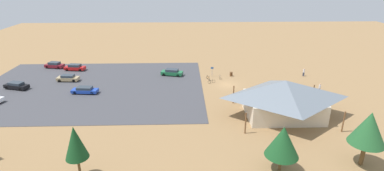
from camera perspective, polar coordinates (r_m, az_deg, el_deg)
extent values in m
plane|color=#937047|center=(60.85, 6.72, 0.14)|extent=(160.00, 160.00, 0.00)
cube|color=#424247|center=(62.46, -18.49, -0.25)|extent=(43.59, 32.14, 0.05)
cube|color=beige|center=(49.04, 16.87, -3.88)|extent=(11.18, 7.74, 3.19)
pyramid|color=slate|center=(47.92, 17.24, -0.64)|extent=(14.31, 10.87, 2.76)
cylinder|color=brown|center=(55.97, 21.99, -1.43)|extent=(0.20, 0.20, 3.19)
cylinder|color=brown|center=(51.98, 7.87, -1.71)|extent=(0.20, 0.20, 3.19)
cylinder|color=brown|center=(47.51, 26.78, -6.14)|extent=(0.20, 0.20, 3.19)
cylinder|color=brown|center=(42.73, 10.12, -7.05)|extent=(0.20, 0.20, 3.19)
cylinder|color=brown|center=(65.90, 7.43, 2.16)|extent=(0.60, 0.60, 0.90)
cylinder|color=#99999E|center=(65.11, 3.83, 2.66)|extent=(0.08, 0.08, 2.20)
cube|color=#1959B2|center=(64.87, 3.84, 3.33)|extent=(0.56, 0.04, 0.40)
cylinder|color=brown|center=(41.05, 29.65, -11.20)|extent=(0.48, 0.48, 2.88)
cone|color=#235B2D|center=(39.51, 30.52, -6.97)|extent=(4.00, 4.00, 3.91)
cylinder|color=brown|center=(36.21, -20.60, -14.33)|extent=(0.28, 0.28, 2.55)
cone|color=#14421E|center=(34.57, -21.26, -10.02)|extent=(2.48, 2.48, 3.76)
cylinder|color=brown|center=(36.60, 16.38, -13.87)|extent=(0.32, 0.32, 2.01)
cone|color=#194C23|center=(35.12, 16.84, -10.09)|extent=(3.79, 3.79, 3.60)
torus|color=black|center=(64.43, 5.32, 1.72)|extent=(0.11, 0.71, 0.71)
torus|color=black|center=(63.49, 5.33, 1.43)|extent=(0.11, 0.71, 0.71)
cylinder|color=silver|center=(63.92, 5.33, 1.67)|extent=(0.13, 0.92, 0.04)
cylinder|color=silver|center=(64.06, 5.33, 1.80)|extent=(0.04, 0.04, 0.42)
cube|color=black|center=(63.99, 5.33, 1.98)|extent=(0.10, 0.21, 0.05)
cylinder|color=silver|center=(63.51, 5.33, 1.64)|extent=(0.04, 0.04, 0.43)
cylinder|color=black|center=(63.44, 5.34, 1.82)|extent=(0.48, 0.08, 0.03)
torus|color=black|center=(58.09, 17.09, -1.30)|extent=(0.26, 0.73, 0.76)
torus|color=black|center=(57.15, 17.10, -1.67)|extent=(0.26, 0.73, 0.76)
cylinder|color=#B7B7BC|center=(57.57, 17.11, -1.37)|extent=(0.31, 0.90, 0.04)
cylinder|color=#B7B7BC|center=(57.71, 17.12, -1.22)|extent=(0.04, 0.04, 0.41)
cube|color=black|center=(57.64, 17.14, -1.03)|extent=(0.14, 0.21, 0.05)
cylinder|color=#B7B7BC|center=(57.14, 17.13, -1.39)|extent=(0.04, 0.04, 0.53)
cylinder|color=black|center=(57.05, 17.16, -1.14)|extent=(0.47, 0.17, 0.03)
torus|color=black|center=(61.56, 4.13, 0.81)|extent=(0.64, 0.27, 0.67)
torus|color=black|center=(61.15, 3.31, 0.69)|extent=(0.64, 0.27, 0.67)
cylinder|color=black|center=(61.32, 3.72, 0.85)|extent=(0.85, 0.35, 0.04)
cylinder|color=black|center=(61.37, 3.87, 0.93)|extent=(0.04, 0.04, 0.36)
cube|color=black|center=(61.30, 3.88, 1.09)|extent=(0.22, 0.15, 0.05)
cylinder|color=black|center=(61.12, 3.40, 0.89)|extent=(0.04, 0.04, 0.42)
cylinder|color=black|center=(61.05, 3.40, 1.07)|extent=(0.20, 0.46, 0.03)
torus|color=black|center=(59.01, 20.60, -1.41)|extent=(0.41, 0.62, 0.70)
torus|color=black|center=(59.55, 19.82, -1.11)|extent=(0.41, 0.62, 0.70)
cylinder|color=#1E7F38|center=(59.24, 20.22, -1.15)|extent=(0.53, 0.81, 0.04)
cylinder|color=#1E7F38|center=(59.11, 20.37, -1.13)|extent=(0.04, 0.04, 0.41)
cube|color=black|center=(59.04, 20.40, -0.95)|extent=(0.17, 0.21, 0.05)
cylinder|color=#1E7F38|center=(59.41, 19.93, -0.91)|extent=(0.04, 0.04, 0.50)
cylinder|color=black|center=(59.32, 19.96, -0.69)|extent=(0.42, 0.28, 0.03)
torus|color=black|center=(63.68, 2.88, 1.57)|extent=(0.27, 0.71, 0.74)
torus|color=black|center=(62.81, 3.24, 1.28)|extent=(0.27, 0.71, 0.74)
cylinder|color=orange|center=(63.20, 3.06, 1.53)|extent=(0.33, 0.89, 0.04)
cylinder|color=orange|center=(63.33, 2.99, 1.66)|extent=(0.04, 0.04, 0.44)
cube|color=black|center=(63.26, 3.00, 1.85)|extent=(0.14, 0.22, 0.05)
cylinder|color=orange|center=(62.82, 3.20, 1.51)|extent=(0.04, 0.04, 0.47)
cylinder|color=black|center=(62.74, 3.21, 1.71)|extent=(0.47, 0.18, 0.03)
torus|color=black|center=(57.39, 13.66, -1.22)|extent=(0.57, 0.54, 0.75)
torus|color=black|center=(58.23, 14.19, -0.95)|extent=(0.57, 0.54, 0.75)
cylinder|color=yellow|center=(57.76, 13.94, -0.97)|extent=(0.71, 0.68, 0.04)
cylinder|color=yellow|center=(57.58, 13.85, -0.92)|extent=(0.04, 0.04, 0.46)
cube|color=black|center=(57.49, 13.87, -0.71)|extent=(0.20, 0.20, 0.05)
cylinder|color=yellow|center=(58.05, 14.16, -0.73)|extent=(0.04, 0.04, 0.53)
cylinder|color=black|center=(57.96, 14.19, -0.49)|extent=(0.35, 0.37, 0.03)
torus|color=black|center=(57.43, 21.59, -2.17)|extent=(0.65, 0.27, 0.67)
torus|color=black|center=(56.71, 20.78, -2.35)|extent=(0.65, 0.27, 0.67)
cylinder|color=#197A7F|center=(57.03, 21.20, -2.16)|extent=(0.96, 0.38, 0.04)
cylinder|color=#197A7F|center=(57.12, 21.36, -2.02)|extent=(0.04, 0.04, 0.44)
cube|color=black|center=(57.04, 21.39, -1.82)|extent=(0.22, 0.14, 0.05)
cylinder|color=#197A7F|center=(56.70, 20.89, -2.13)|extent=(0.04, 0.04, 0.43)
cylinder|color=black|center=(56.62, 20.92, -1.93)|extent=(0.20, 0.46, 0.03)
cube|color=#1E42B2|center=(59.38, -19.65, -0.94)|extent=(4.90, 2.19, 0.57)
cube|color=#2D3842|center=(59.20, -19.71, -0.47)|extent=(2.80, 1.78, 0.48)
cylinder|color=black|center=(59.45, -21.34, -1.33)|extent=(0.66, 0.28, 0.64)
cylinder|color=black|center=(60.74, -20.77, -0.79)|extent=(0.66, 0.28, 0.64)
cylinder|color=black|center=(58.17, -18.44, -1.43)|extent=(0.66, 0.28, 0.64)
cylinder|color=black|center=(59.49, -17.92, -0.88)|extent=(0.66, 0.28, 0.64)
cube|color=#1E6B3D|center=(65.74, -3.83, 2.39)|extent=(4.94, 2.88, 0.69)
cube|color=#2D3842|center=(65.55, -3.84, 2.90)|extent=(2.91, 2.17, 0.52)
cylinder|color=black|center=(65.54, -5.34, 2.07)|extent=(0.67, 0.37, 0.64)
cylinder|color=black|center=(66.97, -4.93, 2.49)|extent=(0.67, 0.37, 0.64)
cylinder|color=black|center=(64.69, -2.67, 1.88)|extent=(0.67, 0.37, 0.64)
cylinder|color=black|center=(66.13, -2.32, 2.31)|extent=(0.67, 0.37, 0.64)
cube|color=maroon|center=(77.84, -24.60, 3.45)|extent=(4.60, 2.62, 0.67)
cube|color=#2D3842|center=(77.68, -24.66, 3.87)|extent=(2.70, 2.01, 0.54)
cylinder|color=black|center=(78.15, -25.77, 3.14)|extent=(0.67, 0.35, 0.64)
cylinder|color=black|center=(79.33, -25.15, 3.48)|extent=(0.67, 0.35, 0.64)
cylinder|color=black|center=(76.48, -23.97, 3.07)|extent=(0.67, 0.35, 0.64)
cylinder|color=black|center=(77.68, -23.37, 3.42)|extent=(0.67, 0.35, 0.64)
cube|color=black|center=(67.18, -30.32, -0.11)|extent=(4.98, 3.00, 0.68)
cube|color=#2D3842|center=(67.01, -30.40, 0.35)|extent=(2.95, 2.21, 0.47)
cylinder|color=black|center=(67.90, -31.66, -0.39)|extent=(0.68, 0.40, 0.64)
cylinder|color=black|center=(68.85, -30.80, 0.05)|extent=(0.68, 0.40, 0.64)
cylinder|color=black|center=(65.67, -29.73, -0.66)|extent=(0.68, 0.40, 0.64)
cylinder|color=black|center=(66.65, -28.87, -0.20)|extent=(0.68, 0.40, 0.64)
cube|color=red|center=(74.11, -21.30, 3.11)|extent=(4.76, 2.31, 0.66)
cube|color=#2D3842|center=(73.94, -21.36, 3.56)|extent=(2.74, 1.85, 0.55)
cylinder|color=black|center=(74.24, -22.61, 2.78)|extent=(0.66, 0.30, 0.64)
cylinder|color=black|center=(75.52, -22.09, 3.14)|extent=(0.66, 0.30, 0.64)
cylinder|color=black|center=(72.84, -20.44, 2.75)|extent=(0.66, 0.30, 0.64)
cylinder|color=black|center=(74.14, -19.95, 3.11)|extent=(0.66, 0.30, 0.64)
cylinder|color=black|center=(62.27, -32.42, -2.26)|extent=(0.68, 0.40, 0.64)
cube|color=tan|center=(67.24, -22.44, 1.22)|extent=(4.46, 2.01, 0.65)
cube|color=#2D3842|center=(67.07, -22.51, 1.67)|extent=(2.53, 1.68, 0.46)
cylinder|color=black|center=(67.29, -23.81, 0.83)|extent=(0.65, 0.26, 0.64)
cylinder|color=black|center=(68.57, -23.30, 1.26)|extent=(0.65, 0.26, 0.64)
cylinder|color=black|center=(66.07, -21.50, 0.81)|extent=(0.65, 0.26, 0.64)
cylinder|color=black|center=(67.37, -21.02, 1.25)|extent=(0.65, 0.26, 0.64)
cube|color=#2D3347|center=(69.73, 20.38, 2.02)|extent=(0.40, 0.38, 0.83)
cylinder|color=silver|center=(69.51, 20.45, 2.59)|extent=(0.36, 0.36, 0.65)
sphere|color=tan|center=(69.39, 20.50, 2.94)|extent=(0.24, 0.24, 0.24)
cube|color=#2D3347|center=(56.28, 11.80, -1.41)|extent=(0.39, 0.36, 0.94)
cylinder|color=yellow|center=(56.00, 11.86, -0.69)|extent=(0.36, 0.36, 0.57)
sphere|color=tan|center=(55.86, 11.89, -0.31)|extent=(0.24, 0.24, 0.24)
cube|color=#2D3347|center=(61.07, 22.96, -0.90)|extent=(0.39, 0.36, 0.91)
cylinder|color=silver|center=(60.81, 23.07, -0.20)|extent=(0.36, 0.36, 0.69)
sphere|color=tan|center=(60.65, 23.13, 0.21)|extent=(0.24, 0.24, 0.24)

